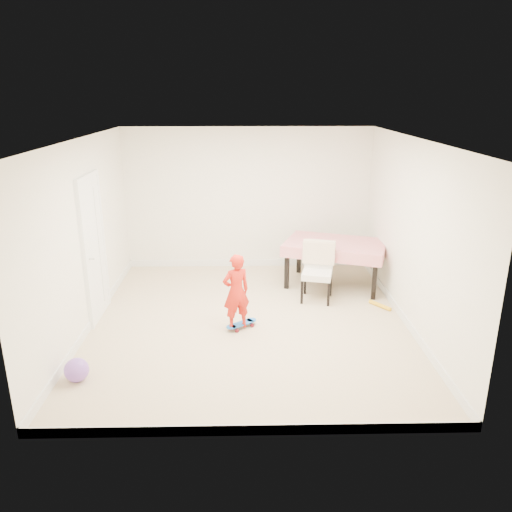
{
  "coord_description": "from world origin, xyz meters",
  "views": [
    {
      "loc": [
        -0.05,
        -6.55,
        3.18
      ],
      "look_at": [
        0.1,
        0.2,
        0.95
      ],
      "focal_mm": 35.0,
      "sensor_mm": 36.0,
      "label": 1
    }
  ],
  "objects_px": {
    "skateboard": "(241,325)",
    "balloon": "(77,370)",
    "dining_table": "(334,264)",
    "child": "(236,294)",
    "dining_chair": "(317,272)"
  },
  "relations": [
    {
      "from": "skateboard",
      "to": "balloon",
      "type": "bearing_deg",
      "value": 177.98
    },
    {
      "from": "dining_table",
      "to": "balloon",
      "type": "height_order",
      "value": "dining_table"
    },
    {
      "from": "skateboard",
      "to": "balloon",
      "type": "xyz_separation_m",
      "value": [
        -1.89,
        -1.32,
        0.1
      ]
    },
    {
      "from": "dining_chair",
      "to": "balloon",
      "type": "relative_size",
      "value": 3.35
    },
    {
      "from": "skateboard",
      "to": "child",
      "type": "xyz_separation_m",
      "value": [
        -0.07,
        -0.05,
        0.5
      ]
    },
    {
      "from": "dining_table",
      "to": "child",
      "type": "height_order",
      "value": "child"
    },
    {
      "from": "child",
      "to": "balloon",
      "type": "bearing_deg",
      "value": 10.51
    },
    {
      "from": "skateboard",
      "to": "child",
      "type": "height_order",
      "value": "child"
    },
    {
      "from": "dining_chair",
      "to": "child",
      "type": "distance_m",
      "value": 1.63
    },
    {
      "from": "dining_table",
      "to": "child",
      "type": "bearing_deg",
      "value": -114.3
    },
    {
      "from": "dining_table",
      "to": "dining_chair",
      "type": "distance_m",
      "value": 0.76
    },
    {
      "from": "dining_table",
      "to": "balloon",
      "type": "relative_size",
      "value": 5.85
    },
    {
      "from": "dining_table",
      "to": "child",
      "type": "distance_m",
      "value": 2.36
    },
    {
      "from": "dining_chair",
      "to": "skateboard",
      "type": "bearing_deg",
      "value": -126.94
    },
    {
      "from": "child",
      "to": "balloon",
      "type": "xyz_separation_m",
      "value": [
        -1.82,
        -1.27,
        -0.4
      ]
    }
  ]
}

